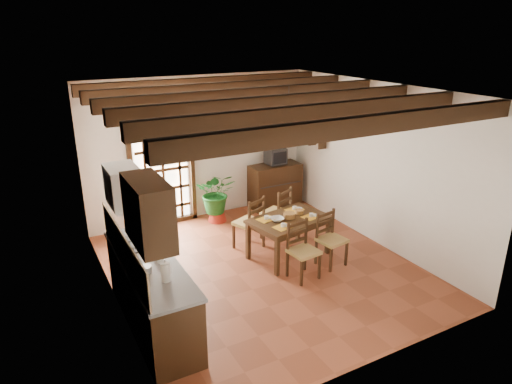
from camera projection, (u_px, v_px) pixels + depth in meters
ground_plane at (262, 268)px, 7.30m from camera, size 5.00×5.00×0.00m
room_shell at (263, 159)px, 6.67m from camera, size 4.52×5.02×2.81m
ceiling_beams at (263, 98)px, 6.38m from camera, size 4.50×4.34×0.20m
french_door at (162, 166)px, 8.56m from camera, size 1.26×0.11×2.32m
kitchen_counter at (151, 292)px, 5.76m from camera, size 0.64×2.25×1.38m
upper_cabinet at (148, 212)px, 4.66m from camera, size 0.35×0.80×0.70m
range_hood at (123, 187)px, 5.74m from camera, size 0.38×0.60×0.54m
counter_items at (146, 255)px, 5.67m from camera, size 0.50×1.43×0.25m
dining_table at (289, 223)px, 7.48m from camera, size 1.41×1.05×0.69m
chair_near_left at (303, 261)px, 6.94m from camera, size 0.46×0.44×0.90m
chair_near_right at (331, 249)px, 7.32m from camera, size 0.46×0.44×0.89m
chair_far_left at (249, 232)px, 7.86m from camera, size 0.57×0.55×0.95m
chair_far_right at (277, 222)px, 8.25m from camera, size 0.59×0.58×0.97m
table_setting at (289, 220)px, 7.46m from camera, size 0.92×0.62×0.09m
table_bowl at (277, 219)px, 7.34m from camera, size 0.24×0.24×0.05m
sideboard at (275, 186)px, 9.67m from camera, size 1.09×0.49×0.92m
crt_tv at (276, 156)px, 9.44m from camera, size 0.39×0.36×0.33m
fuse_box at (268, 123)px, 9.42m from camera, size 0.25×0.03×0.32m
plant_pot at (217, 216)px, 9.03m from camera, size 0.37×0.37×0.23m
potted_plant at (217, 194)px, 8.87m from camera, size 2.47×2.33×2.18m
wall_shelf at (317, 140)px, 9.06m from camera, size 0.20×0.42×0.20m
shelf_vase at (318, 133)px, 9.01m from camera, size 0.15×0.15×0.15m
shelf_flowers at (318, 123)px, 8.94m from camera, size 0.14×0.14×0.36m
framed_picture at (322, 113)px, 8.91m from camera, size 0.03×0.32×0.32m
pendant_lamp at (288, 133)px, 7.06m from camera, size 0.36×0.36×0.84m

